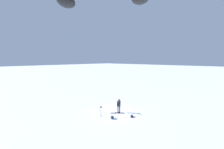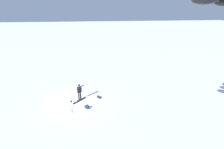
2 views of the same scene
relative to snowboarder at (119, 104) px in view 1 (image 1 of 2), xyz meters
name	(u,v)px [view 1 (image 1 of 2)]	position (x,y,z in m)	size (l,w,h in m)	color
ground_plane	(114,112)	(0.54, 0.35, -1.09)	(300.00, 300.00, 0.00)	white
snowboarder	(119,104)	(0.00, 0.00, 0.00)	(0.73, 0.58, 1.79)	black
snowboard	(117,113)	(0.06, 0.23, -1.06)	(1.40, 1.32, 0.10)	black
gear_bag_large	(112,117)	(-0.63, 1.93, -0.91)	(0.65, 0.60, 0.35)	#192833
camera_tripod	(101,109)	(0.74, 2.36, -0.19)	(0.65, 0.60, 1.25)	#262628
gear_bag_small	(132,116)	(-1.99, 0.02, -0.97)	(0.49, 0.70, 0.23)	black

